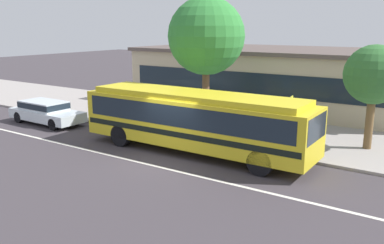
{
  "coord_description": "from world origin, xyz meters",
  "views": [
    {
      "loc": [
        10.0,
        -12.88,
        5.45
      ],
      "look_at": [
        0.13,
        1.82,
        1.3
      ],
      "focal_mm": 38.35,
      "sensor_mm": 36.0,
      "label": 1
    }
  ],
  "objects_px": {
    "sedan_behind_bus": "(46,111)",
    "pedestrian_walking_along_curb": "(272,127)",
    "transit_bus": "(195,118)",
    "pedestrian_standing_by_tree": "(199,117)",
    "bus_stop_sign": "(291,117)",
    "street_tree_mid_block": "(374,75)",
    "street_tree_near_stop": "(206,37)",
    "pedestrian_waiting_near_sign": "(278,124)"
  },
  "relations": [
    {
      "from": "sedan_behind_bus",
      "to": "bus_stop_sign",
      "type": "height_order",
      "value": "bus_stop_sign"
    },
    {
      "from": "sedan_behind_bus",
      "to": "pedestrian_walking_along_curb",
      "type": "xyz_separation_m",
      "value": [
        12.73,
        2.49,
        0.33
      ]
    },
    {
      "from": "bus_stop_sign",
      "to": "pedestrian_walking_along_curb",
      "type": "bearing_deg",
      "value": 157.46
    },
    {
      "from": "transit_bus",
      "to": "bus_stop_sign",
      "type": "xyz_separation_m",
      "value": [
        3.59,
        1.94,
        0.14
      ]
    },
    {
      "from": "pedestrian_walking_along_curb",
      "to": "pedestrian_standing_by_tree",
      "type": "xyz_separation_m",
      "value": [
        -3.75,
        -0.23,
        0.04
      ]
    },
    {
      "from": "pedestrian_standing_by_tree",
      "to": "bus_stop_sign",
      "type": "xyz_separation_m",
      "value": [
        4.74,
        -0.18,
        0.61
      ]
    },
    {
      "from": "pedestrian_standing_by_tree",
      "to": "street_tree_near_stop",
      "type": "distance_m",
      "value": 4.32
    },
    {
      "from": "pedestrian_standing_by_tree",
      "to": "street_tree_mid_block",
      "type": "xyz_separation_m",
      "value": [
        7.42,
        2.35,
        2.3
      ]
    },
    {
      "from": "pedestrian_waiting_near_sign",
      "to": "sedan_behind_bus",
      "type": "bearing_deg",
      "value": -167.19
    },
    {
      "from": "street_tree_near_stop",
      "to": "pedestrian_standing_by_tree",
      "type": "bearing_deg",
      "value": -67.1
    },
    {
      "from": "pedestrian_waiting_near_sign",
      "to": "bus_stop_sign",
      "type": "relative_size",
      "value": 0.68
    },
    {
      "from": "pedestrian_standing_by_tree",
      "to": "bus_stop_sign",
      "type": "bearing_deg",
      "value": -2.15
    },
    {
      "from": "sedan_behind_bus",
      "to": "street_tree_near_stop",
      "type": "relative_size",
      "value": 0.7
    },
    {
      "from": "pedestrian_walking_along_curb",
      "to": "pedestrian_standing_by_tree",
      "type": "relative_size",
      "value": 0.97
    },
    {
      "from": "pedestrian_waiting_near_sign",
      "to": "street_tree_mid_block",
      "type": "xyz_separation_m",
      "value": [
        3.56,
        1.68,
        2.29
      ]
    },
    {
      "from": "sedan_behind_bus",
      "to": "street_tree_mid_block",
      "type": "xyz_separation_m",
      "value": [
        16.41,
        4.61,
        2.66
      ]
    },
    {
      "from": "pedestrian_walking_along_curb",
      "to": "street_tree_mid_block",
      "type": "height_order",
      "value": "street_tree_mid_block"
    },
    {
      "from": "pedestrian_walking_along_curb",
      "to": "transit_bus",
      "type": "bearing_deg",
      "value": -137.78
    },
    {
      "from": "bus_stop_sign",
      "to": "pedestrian_standing_by_tree",
      "type": "bearing_deg",
      "value": 177.85
    },
    {
      "from": "street_tree_near_stop",
      "to": "street_tree_mid_block",
      "type": "bearing_deg",
      "value": 3.65
    },
    {
      "from": "transit_bus",
      "to": "pedestrian_standing_by_tree",
      "type": "relative_size",
      "value": 6.44
    },
    {
      "from": "pedestrian_standing_by_tree",
      "to": "street_tree_mid_block",
      "type": "bearing_deg",
      "value": 17.56
    },
    {
      "from": "transit_bus",
      "to": "pedestrian_walking_along_curb",
      "type": "height_order",
      "value": "transit_bus"
    },
    {
      "from": "transit_bus",
      "to": "street_tree_near_stop",
      "type": "relative_size",
      "value": 1.56
    },
    {
      "from": "sedan_behind_bus",
      "to": "pedestrian_waiting_near_sign",
      "type": "xyz_separation_m",
      "value": [
        12.85,
        2.92,
        0.37
      ]
    },
    {
      "from": "pedestrian_waiting_near_sign",
      "to": "bus_stop_sign",
      "type": "xyz_separation_m",
      "value": [
        0.87,
        -0.84,
        0.6
      ]
    },
    {
      "from": "pedestrian_standing_by_tree",
      "to": "pedestrian_walking_along_curb",
      "type": "bearing_deg",
      "value": 3.57
    },
    {
      "from": "transit_bus",
      "to": "pedestrian_standing_by_tree",
      "type": "height_order",
      "value": "transit_bus"
    },
    {
      "from": "street_tree_mid_block",
      "to": "sedan_behind_bus",
      "type": "bearing_deg",
      "value": -164.32
    },
    {
      "from": "transit_bus",
      "to": "sedan_behind_bus",
      "type": "distance_m",
      "value": 10.17
    },
    {
      "from": "sedan_behind_bus",
      "to": "pedestrian_walking_along_curb",
      "type": "height_order",
      "value": "pedestrian_walking_along_curb"
    },
    {
      "from": "bus_stop_sign",
      "to": "street_tree_near_stop",
      "type": "xyz_separation_m",
      "value": [
        -5.51,
        2.0,
        3.23
      ]
    },
    {
      "from": "street_tree_mid_block",
      "to": "bus_stop_sign",
      "type": "bearing_deg",
      "value": -136.73
    },
    {
      "from": "pedestrian_walking_along_curb",
      "to": "street_tree_near_stop",
      "type": "xyz_separation_m",
      "value": [
        -4.52,
        1.59,
        3.87
      ]
    },
    {
      "from": "pedestrian_waiting_near_sign",
      "to": "pedestrian_standing_by_tree",
      "type": "relative_size",
      "value": 1.02
    },
    {
      "from": "sedan_behind_bus",
      "to": "street_tree_mid_block",
      "type": "distance_m",
      "value": 17.25
    },
    {
      "from": "bus_stop_sign",
      "to": "pedestrian_waiting_near_sign",
      "type": "bearing_deg",
      "value": 135.94
    },
    {
      "from": "street_tree_near_stop",
      "to": "bus_stop_sign",
      "type": "bearing_deg",
      "value": -19.99
    },
    {
      "from": "transit_bus",
      "to": "pedestrian_walking_along_curb",
      "type": "distance_m",
      "value": 3.54
    },
    {
      "from": "sedan_behind_bus",
      "to": "pedestrian_walking_along_curb",
      "type": "distance_m",
      "value": 12.98
    },
    {
      "from": "transit_bus",
      "to": "street_tree_near_stop",
      "type": "bearing_deg",
      "value": 115.97
    },
    {
      "from": "transit_bus",
      "to": "pedestrian_standing_by_tree",
      "type": "xyz_separation_m",
      "value": [
        -1.15,
        2.12,
        -0.47
      ]
    }
  ]
}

